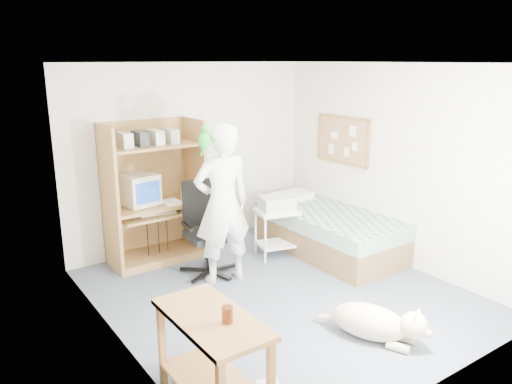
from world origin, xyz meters
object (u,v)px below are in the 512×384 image
office_chair (207,241)px  side_desk (212,348)px  bed (328,232)px  dog (376,322)px  printer_cart (277,225)px  person (222,205)px  computer_hutch (154,198)px

office_chair → side_desk: bearing=-111.7°
bed → dog: bearing=-121.4°
printer_cart → person: bearing=-150.3°
computer_hutch → printer_cart: size_ratio=2.85×
side_desk → bed: bearing=32.5°
office_chair → bed: bearing=-5.2°
bed → side_desk: bearing=-147.5°
office_chair → printer_cart: (1.03, -0.05, 0.02)m
computer_hutch → office_chair: 0.93m
computer_hutch → dog: (0.86, -3.00, -0.65)m
office_chair → printer_cart: office_chair is taller
bed → office_chair: office_chair is taller
printer_cart → dog: bearing=-87.9°
computer_hutch → printer_cart: (1.35, -0.82, -0.40)m
person → dog: bearing=111.0°
office_chair → printer_cart: size_ratio=1.78×
computer_hutch → person: person is taller
computer_hutch → office_chair: (0.33, -0.77, -0.42)m
office_chair → dog: (0.53, -2.23, -0.22)m
side_desk → dog: bearing=-2.0°
computer_hutch → bed: 2.35m
computer_hutch → dog: bearing=-74.1°
office_chair → person: bearing=-75.4°
side_desk → printer_cart: side_desk is taller
computer_hutch → dog: size_ratio=1.79×
side_desk → printer_cart: (2.20, 2.12, -0.07)m
dog → printer_cart: bearing=52.6°
computer_hutch → side_desk: (-0.85, -2.94, -0.33)m
bed → person: 1.75m
computer_hutch → dog: computer_hutch is taller
bed → printer_cart: 0.72m
computer_hutch → side_desk: bearing=-106.1°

